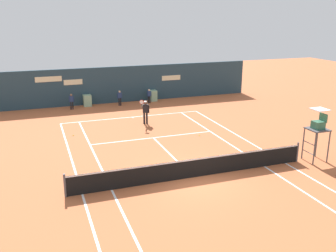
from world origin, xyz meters
TOP-DOWN VIEW (x-y plane):
  - ground_plane at (-0.00, 0.58)m, footprint 80.00×80.00m
  - tennis_net at (0.00, 0.00)m, footprint 12.10×0.10m
  - sponsor_back_wall at (-0.00, 16.98)m, footprint 25.00×1.02m
  - umpire_chair at (7.01, -0.17)m, footprint 1.00×1.00m
  - player_on_baseline at (0.43, 9.58)m, footprint 0.81×0.68m
  - ball_kid_left_post at (2.57, 15.68)m, footprint 0.41×0.19m
  - ball_kid_centre_post at (-0.05, 15.68)m, footprint 0.43×0.18m
  - ball_kid_right_post at (-4.06, 15.68)m, footprint 0.44×0.20m
  - tennis_ball_mid_court at (-4.76, 8.51)m, footprint 0.07×0.07m
  - tennis_ball_by_sideline at (2.91, 5.75)m, footprint 0.07×0.07m

SIDE VIEW (x-z plane):
  - ground_plane at x=0.00m, z-range 0.00..0.01m
  - tennis_ball_mid_court at x=-4.76m, z-range 0.00..0.07m
  - tennis_ball_by_sideline at x=2.91m, z-range 0.00..0.07m
  - tennis_net at x=0.00m, z-range -0.02..1.05m
  - ball_kid_left_post at x=2.57m, z-range 0.10..1.34m
  - ball_kid_centre_post at x=-0.05m, z-range 0.10..1.40m
  - ball_kid_right_post at x=-4.06m, z-range 0.10..1.41m
  - player_on_baseline at x=0.43m, z-range 0.06..1.94m
  - sponsor_back_wall at x=0.00m, z-range -0.04..3.12m
  - umpire_chair at x=7.01m, z-range 0.44..3.30m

